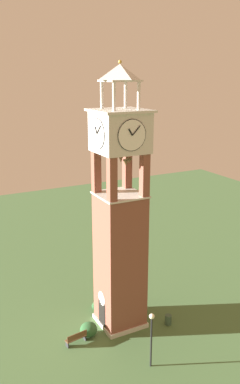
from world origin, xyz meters
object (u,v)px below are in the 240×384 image
(trash_bin, at_px, (168,320))
(lamp_post, at_px, (151,330))
(clock_tower, at_px, (120,225))
(park_bench, at_px, (76,338))

(trash_bin, bearing_deg, lamp_post, -47.61)
(clock_tower, distance_m, park_bench, 8.75)
(clock_tower, height_order, lamp_post, clock_tower)
(park_bench, bearing_deg, clock_tower, 102.52)
(lamp_post, bearing_deg, trash_bin, 132.39)
(clock_tower, distance_m, trash_bin, 8.67)
(clock_tower, relative_size, lamp_post, 4.95)
(clock_tower, height_order, park_bench, clock_tower)
(lamp_post, distance_m, trash_bin, 5.55)
(park_bench, xyz_separation_m, lamp_post, (4.48, 3.55, 2.28))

